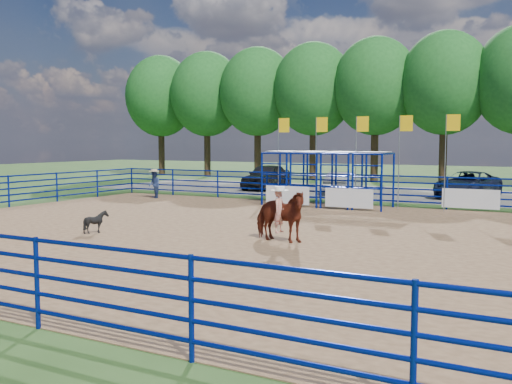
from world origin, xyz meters
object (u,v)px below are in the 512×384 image
horse_and_rider (279,213)px  car_c (468,185)px  car_a (267,177)px  calf (96,222)px  car_b (343,183)px  spectator_cowboy (154,184)px

horse_and_rider → car_c: bearing=80.0°
car_a → car_c: bearing=-3.2°
horse_and_rider → calf: size_ratio=3.06×
car_c → car_b: bearing=-159.7°
horse_and_rider → car_c: (3.04, 17.27, -0.16)m
car_b → car_c: size_ratio=0.77×
spectator_cowboy → car_b: 10.83m
calf → car_b: car_b is taller
spectator_cowboy → car_c: 16.97m
calf → spectator_cowboy: size_ratio=0.49×
spectator_cowboy → car_c: (14.82, 8.27, -0.08)m
horse_and_rider → car_b: size_ratio=0.59×
horse_and_rider → spectator_cowboy: size_ratio=1.52×
spectator_cowboy → car_c: size_ratio=0.30×
spectator_cowboy → car_c: bearing=29.2°
spectator_cowboy → car_a: (2.63, 8.12, 0.03)m
car_b → car_a: bearing=-15.5°
car_a → car_c: 12.19m
horse_and_rider → spectator_cowboy: (-11.78, 9.00, -0.08)m
calf → spectator_cowboy: bearing=6.3°
car_a → car_c: size_ratio=0.93×
horse_and_rider → calf: horse_and_rider is taller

